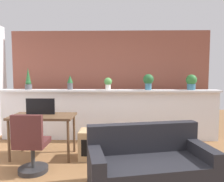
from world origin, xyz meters
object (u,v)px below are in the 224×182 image
object	(u,v)px
potted_plant_0	(28,81)
potted_plant_2	(108,83)
tv_monitor	(40,106)
potted_plant_1	(70,82)
office_chair	(31,148)
couch	(149,167)
potted_plant_4	(191,82)
desk	(43,120)
potted_plant_3	(148,81)
side_cube_shelf	(91,144)

from	to	relation	value
potted_plant_0	potted_plant_2	size ratio (longest dim) A/B	1.81
tv_monitor	potted_plant_0	bearing A→B (deg)	122.19
potted_plant_2	potted_plant_1	bearing A→B (deg)	175.76
office_chair	couch	xyz separation A→B (m)	(1.69, -0.37, -0.11)
potted_plant_1	potted_plant_4	xyz separation A→B (m)	(2.65, 0.00, 0.01)
desk	tv_monitor	bearing A→B (deg)	130.01
potted_plant_3	tv_monitor	bearing A→B (deg)	-156.03
potted_plant_0	couch	distance (m)	3.33
side_cube_shelf	potted_plant_1	bearing A→B (deg)	118.37
potted_plant_1	potted_plant_4	size ratio (longest dim) A/B	0.95
tv_monitor	office_chair	bearing A→B (deg)	-81.50
tv_monitor	potted_plant_3	bearing A→B (deg)	23.97
potted_plant_2	desk	bearing A→B (deg)	-138.90
office_chair	potted_plant_3	bearing A→B (deg)	40.45
potted_plant_0	office_chair	xyz separation A→B (m)	(0.71, -1.69, -0.93)
potted_plant_3	tv_monitor	size ratio (longest dim) A/B	0.67
couch	desk	bearing A→B (deg)	149.28
desk	couch	distance (m)	2.05
side_cube_shelf	tv_monitor	bearing A→B (deg)	171.24
office_chair	side_cube_shelf	size ratio (longest dim) A/B	1.82
potted_plant_2	tv_monitor	size ratio (longest dim) A/B	0.52
potted_plant_0	potted_plant_1	size ratio (longest dim) A/B	1.52
potted_plant_4	side_cube_shelf	world-z (taller)	potted_plant_4
office_chair	side_cube_shelf	xyz separation A→B (m)	(0.81, 0.60, -0.14)
potted_plant_1	desk	distance (m)	1.23
potted_plant_4	couch	xyz separation A→B (m)	(-1.19, -2.06, -1.02)
potted_plant_2	tv_monitor	bearing A→B (deg)	-142.97
potted_plant_4	side_cube_shelf	size ratio (longest dim) A/B	0.67
potted_plant_2	office_chair	distance (m)	2.14
side_cube_shelf	couch	world-z (taller)	couch
potted_plant_3	desk	xyz separation A→B (m)	(-1.98, -0.99, -0.65)
desk	side_cube_shelf	xyz separation A→B (m)	(0.86, -0.06, -0.42)
potted_plant_4	desk	size ratio (longest dim) A/B	0.30
potted_plant_2	office_chair	world-z (taller)	potted_plant_2
potted_plant_0	tv_monitor	size ratio (longest dim) A/B	0.94
potted_plant_4	tv_monitor	xyz separation A→B (m)	(-2.99, -0.95, -0.41)
potted_plant_3	potted_plant_0	bearing A→B (deg)	179.14
desk	potted_plant_4	bearing A→B (deg)	19.43
potted_plant_1	potted_plant_4	bearing A→B (deg)	0.01
potted_plant_0	potted_plant_4	distance (m)	3.59
potted_plant_0	potted_plant_4	size ratio (longest dim) A/B	1.45
potted_plant_2	couch	distance (m)	2.31
potted_plant_2	side_cube_shelf	size ratio (longest dim) A/B	0.53
potted_plant_0	potted_plant_2	bearing A→B (deg)	-2.07
potted_plant_4	couch	size ratio (longest dim) A/B	0.20
potted_plant_3	potted_plant_4	bearing A→B (deg)	2.38
tv_monitor	couch	xyz separation A→B (m)	(1.80, -1.11, -0.61)
potted_plant_0	couch	world-z (taller)	potted_plant_0
couch	potted_plant_4	bearing A→B (deg)	59.97
side_cube_shelf	couch	xyz separation A→B (m)	(0.87, -0.97, 0.03)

